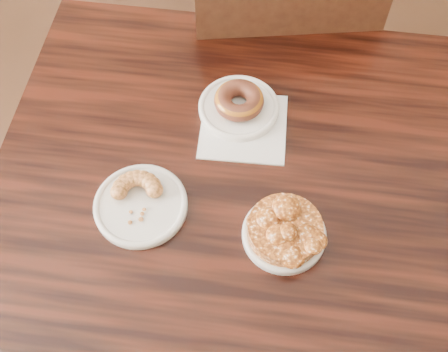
{
  "coord_description": "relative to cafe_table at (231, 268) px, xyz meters",
  "views": [
    {
      "loc": [
        -0.22,
        -0.49,
        1.68
      ],
      "look_at": [
        -0.18,
        0.04,
        0.8
      ],
      "focal_mm": 45.0,
      "sensor_mm": 36.0,
      "label": 1
    }
  ],
  "objects": [
    {
      "name": "cruller_fragment",
      "position": [
        -0.17,
        -0.02,
        0.4
      ],
      "size": [
        0.11,
        0.11,
        0.03
      ],
      "primitive_type": null,
      "color": "#5F3713",
      "rests_on": "plate_cruller"
    },
    {
      "name": "plate_fritter",
      "position": [
        0.08,
        -0.1,
        0.38
      ],
      "size": [
        0.15,
        0.15,
        0.01
      ],
      "primitive_type": "cylinder",
      "color": "silver",
      "rests_on": "cafe_table"
    },
    {
      "name": "plate_donut",
      "position": [
        0.03,
        0.2,
        0.39
      ],
      "size": [
        0.17,
        0.17,
        0.01
      ],
      "primitive_type": "cylinder",
      "color": "white",
      "rests_on": "napkin"
    },
    {
      "name": "apple_fritter",
      "position": [
        0.08,
        -0.1,
        0.41
      ],
      "size": [
        0.18,
        0.18,
        0.04
      ],
      "primitive_type": null,
      "color": "#491E07",
      "rests_on": "plate_fritter"
    },
    {
      "name": "plate_cruller",
      "position": [
        -0.17,
        -0.02,
        0.38
      ],
      "size": [
        0.17,
        0.17,
        0.01
      ],
      "primitive_type": "cylinder",
      "color": "white",
      "rests_on": "cafe_table"
    },
    {
      "name": "chair_far",
      "position": [
        0.16,
        0.61,
        0.08
      ],
      "size": [
        0.47,
        0.47,
        0.9
      ],
      "primitive_type": null,
      "rotation": [
        0.0,
        0.0,
        3.15
      ],
      "color": "black",
      "rests_on": "floor"
    },
    {
      "name": "napkin",
      "position": [
        0.03,
        0.15,
        0.38
      ],
      "size": [
        0.2,
        0.2,
        0.0
      ],
      "primitive_type": "cube",
      "rotation": [
        0.0,
        0.0,
        -0.16
      ],
      "color": "white",
      "rests_on": "cafe_table"
    },
    {
      "name": "glazed_donut",
      "position": [
        0.03,
        0.2,
        0.41
      ],
      "size": [
        0.1,
        0.1,
        0.04
      ],
      "primitive_type": "torus",
      "color": "brown",
      "rests_on": "plate_donut"
    },
    {
      "name": "cafe_table",
      "position": [
        0.0,
        0.0,
        0.0
      ],
      "size": [
        1.12,
        1.12,
        0.75
      ],
      "primitive_type": "cube",
      "rotation": [
        0.0,
        0.0,
        -0.2
      ],
      "color": "black",
      "rests_on": "floor"
    },
    {
      "name": "floor",
      "position": [
        0.17,
        -0.03,
        -0.38
      ],
      "size": [
        5.0,
        5.0,
        0.0
      ],
      "primitive_type": "plane",
      "color": "black",
      "rests_on": "ground"
    }
  ]
}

